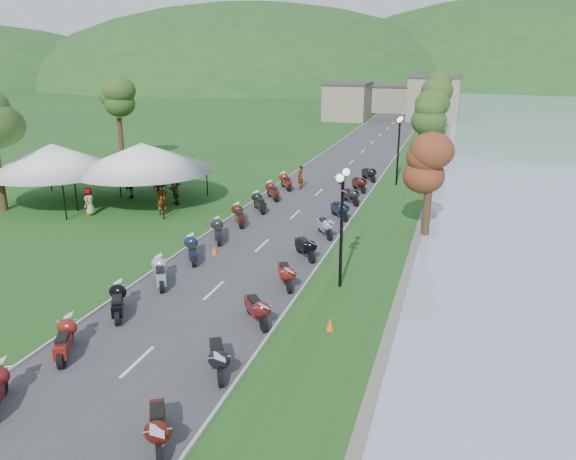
% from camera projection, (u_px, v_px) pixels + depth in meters
% --- Properties ---
extents(road, '(7.00, 120.00, 0.02)m').
position_uv_depth(road, '(337.00, 175.00, 45.58)').
color(road, '#3E3E41').
rests_on(road, ground).
extents(hills_backdrop, '(360.00, 120.00, 76.00)m').
position_uv_depth(hills_backdrop, '(439.00, 80.00, 191.02)').
color(hills_backdrop, '#285621').
rests_on(hills_backdrop, ground).
extents(far_building, '(18.00, 16.00, 5.00)m').
position_uv_depth(far_building, '(388.00, 99.00, 86.29)').
color(far_building, gray).
rests_on(far_building, ground).
extents(moto_row_left, '(2.60, 42.38, 1.10)m').
position_uv_depth(moto_row_left, '(140.00, 288.00, 22.71)').
color(moto_row_left, '#331411').
rests_on(moto_row_left, ground).
extents(moto_row_right, '(2.60, 41.75, 1.10)m').
position_uv_depth(moto_row_right, '(296.00, 260.00, 25.72)').
color(moto_row_right, '#331411').
rests_on(moto_row_right, ground).
extents(vendor_tent_main, '(6.13, 6.13, 4.00)m').
position_uv_depth(vendor_tent_main, '(144.00, 173.00, 36.82)').
color(vendor_tent_main, white).
rests_on(vendor_tent_main, ground).
extents(vendor_tent_side, '(5.74, 5.74, 4.00)m').
position_uv_depth(vendor_tent_side, '(55.00, 174.00, 36.50)').
color(vendor_tent_side, white).
rests_on(vendor_tent_side, ground).
extents(tree_lakeside, '(2.29, 2.29, 6.35)m').
position_uv_depth(tree_lakeside, '(429.00, 178.00, 30.05)').
color(tree_lakeside, '#385921').
rests_on(tree_lakeside, ground).
extents(pedestrian_a, '(0.85, 0.86, 1.92)m').
position_uv_depth(pedestrian_a, '(163.00, 215.00, 34.73)').
color(pedestrian_a, slate).
rests_on(pedestrian_a, ground).
extents(pedestrian_b, '(0.92, 0.70, 1.67)m').
position_uv_depth(pedestrian_b, '(177.00, 184.00, 42.60)').
color(pedestrian_b, slate).
rests_on(pedestrian_b, ground).
extents(pedestrian_c, '(0.82, 1.36, 1.97)m').
position_uv_depth(pedestrian_c, '(131.00, 198.00, 38.65)').
color(pedestrian_c, slate).
rests_on(pedestrian_c, ground).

